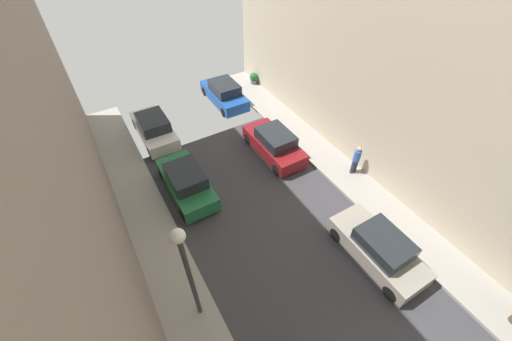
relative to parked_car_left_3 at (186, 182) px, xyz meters
name	(u,v)px	position (x,y,z in m)	size (l,w,h in m)	color
parked_car_left_3	(186,182)	(0.00, 0.00, 0.00)	(1.78, 4.20, 1.57)	#1E6638
parked_car_left_4	(154,129)	(0.00, 5.14, 0.00)	(1.78, 4.20, 1.57)	white
parked_car_right_2	(379,248)	(5.40, -7.60, 0.00)	(1.78, 4.20, 1.57)	gray
parked_car_right_3	(274,144)	(5.40, 0.28, 0.00)	(1.78, 4.20, 1.57)	maroon
parked_car_right_4	(224,94)	(5.40, 6.58, 0.00)	(1.78, 4.20, 1.57)	#194799
pedestrian	(356,159)	(8.15, -3.30, 0.35)	(0.40, 0.36, 1.72)	#2D334C
potted_plant_2	(254,78)	(8.40, 7.68, -0.12)	(0.61, 0.61, 0.84)	slate
lamp_post	(186,265)	(-1.90, -5.94, 2.82)	(0.44, 0.44, 5.09)	#333338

